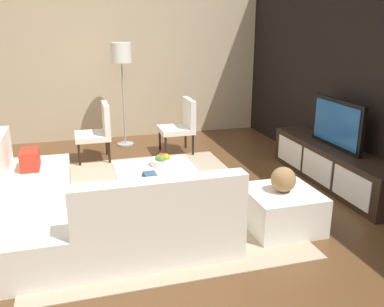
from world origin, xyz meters
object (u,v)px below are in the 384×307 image
coffee_table (157,185)px  ottoman (281,209)px  sectional_couch (69,211)px  floor_lamp (121,59)px  fruit_bowl (162,161)px  accent_chair_near (99,129)px  media_console (333,166)px  television (337,124)px  accent_chair_far (182,123)px  book_stack (150,176)px  decorative_ball (283,179)px

coffee_table → ottoman: bearing=47.0°
sectional_couch → floor_lamp: size_ratio=1.40×
ottoman → fruit_bowl: (-1.19, -0.98, 0.23)m
coffee_table → ottoman: size_ratio=1.38×
accent_chair_near → media_console: bearing=45.1°
coffee_table → sectional_couch: bearing=-58.3°
floor_lamp → ottoman: bearing=18.1°
sectional_couch → television: bearing=98.8°
accent_chair_far → media_console: bearing=33.6°
floor_lamp → media_console: bearing=42.3°
media_console → accent_chair_near: (-1.87, -2.83, 0.24)m
ottoman → book_stack: size_ratio=3.48×
television → floor_lamp: size_ratio=0.58×
media_console → television: bearing=90.0°
ottoman → accent_chair_far: size_ratio=0.80×
accent_chair_near → fruit_bowl: size_ratio=3.11×
floor_lamp → accent_chair_far: (0.68, 0.83, -0.97)m
coffee_table → book_stack: bearing=-27.7°
accent_chair_far → decorative_ball: 2.83m
media_console → fruit_bowl: fruit_bowl is taller
coffee_table → accent_chair_near: (-1.77, -0.53, 0.29)m
fruit_bowl → book_stack: fruit_bowl is taller
coffee_table → fruit_bowl: 0.31m
sectional_couch → accent_chair_near: (-2.38, 0.46, 0.21)m
fruit_bowl → television: bearing=82.8°
sectional_couch → accent_chair_far: accent_chair_far is taller
ottoman → decorative_ball: (0.00, 0.00, 0.33)m
media_console → fruit_bowl: size_ratio=8.15×
sectional_couch → fruit_bowl: bearing=125.9°
coffee_table → fruit_bowl: bearing=150.4°
television → fruit_bowl: television is taller
coffee_table → decorative_ball: size_ratio=3.82×
media_console → accent_chair_far: 2.45m
coffee_table → floor_lamp: bearing=-178.7°
ottoman → sectional_couch: bearing=-100.9°
accent_chair_near → book_stack: (1.99, 0.42, -0.08)m
coffee_table → decorative_ball: (1.01, 1.08, 0.33)m
media_console → ottoman: (0.91, -1.21, -0.05)m
coffee_table → media_console: bearing=87.5°
sectional_couch → floor_lamp: bearing=163.2°
sectional_couch → book_stack: 0.97m
sectional_couch → accent_chair_near: bearing=169.1°
coffee_table → television: bearing=87.5°
television → sectional_couch: 3.37m
floor_lamp → book_stack: (2.71, -0.06, -1.05)m
accent_chair_near → floor_lamp: 1.29m
television → book_stack: bearing=-87.1°
television → sectional_couch: bearing=-81.2°
accent_chair_far → floor_lamp: bearing=-134.5°
floor_lamp → book_stack: bearing=-1.3°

